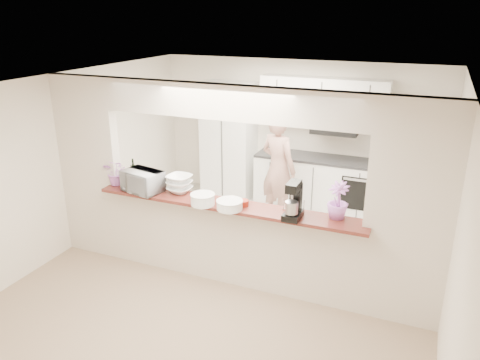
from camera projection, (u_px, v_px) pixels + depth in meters
The scene contains 19 objects.
floor at pixel (229, 280), 6.02m from camera, with size 6.00×6.00×0.00m, color tan.
tile_overlay at pixel (269, 231), 7.36m from camera, with size 5.00×2.90×0.01m, color beige.
partition at pixel (228, 171), 5.51m from camera, with size 5.00×0.15×2.50m.
bar_counter at pixel (229, 240), 5.81m from camera, with size 3.40×0.38×1.09m.
kitchen_cabinets at pixel (283, 151), 8.11m from camera, with size 3.15×0.62×2.25m.
refrigerator at pixel (418, 175), 7.28m from camera, with size 0.75×0.70×1.70m, color #9D9DA2.
flower_left at pixel (117, 172), 6.15m from camera, with size 0.32×0.28×0.35m, color pink.
wine_bottle_a at pixel (134, 174), 6.16m from camera, with size 0.07×0.07×0.36m.
wine_bottle_b at pixel (134, 175), 6.17m from camera, with size 0.07×0.07×0.34m.
toaster_oven at pixel (142, 181), 5.93m from camera, with size 0.50×0.34×0.28m, color #AEAEB3.
serving_bowls at pixel (179, 184), 5.90m from camera, with size 0.30×0.30×0.22m, color white.
plate_stack_a at pixel (203, 199), 5.55m from camera, with size 0.29×0.29×0.13m.
plate_stack_b at pixel (230, 205), 5.42m from camera, with size 0.31×0.31×0.11m.
red_bowl at pixel (243, 203), 5.53m from camera, with size 0.14×0.14×0.07m, color maroon.
tan_bowl at pixel (231, 201), 5.59m from camera, with size 0.16×0.16×0.07m, color beige.
utensil_caddy at pixel (294, 204), 5.37m from camera, with size 0.26×0.21×0.21m.
stand_mixer at pixel (294, 202), 5.15m from camera, with size 0.19×0.30×0.43m.
flower_right at pixel (338, 200), 5.14m from camera, with size 0.24×0.24×0.42m, color #B165BC.
person at pixel (278, 169), 7.40m from camera, with size 0.66×0.43×1.80m, color tan.
Camera 1 is at (2.14, -4.75, 3.27)m, focal length 35.00 mm.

